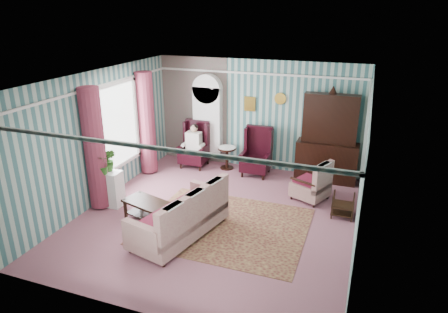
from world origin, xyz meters
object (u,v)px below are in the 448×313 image
(wingback_right, at_px, (256,152))
(sofa, at_px, (179,212))
(dresser_hutch, at_px, (329,136))
(round_side_table, at_px, (227,158))
(wingback_left, at_px, (194,145))
(nest_table, at_px, (343,205))
(bookcase, at_px, (208,124))
(coffee_table, at_px, (148,211))
(plant_stand, at_px, (110,188))
(floral_armchair, at_px, (311,177))
(seated_woman, at_px, (194,146))

(wingback_right, height_order, sofa, wingback_right)
(dresser_hutch, distance_m, round_side_table, 2.75)
(wingback_left, relative_size, wingback_right, 1.00)
(wingback_right, relative_size, nest_table, 2.31)
(bookcase, relative_size, nest_table, 4.15)
(round_side_table, relative_size, coffee_table, 0.61)
(plant_stand, relative_size, floral_armchair, 0.73)
(nest_table, bearing_deg, bookcase, 153.08)
(bookcase, height_order, nest_table, bookcase)
(round_side_table, xyz_separation_m, plant_stand, (-1.70, -2.90, 0.10))
(dresser_hutch, height_order, round_side_table, dresser_hutch)
(dresser_hutch, distance_m, wingback_left, 3.55)
(round_side_table, bearing_deg, seated_woman, -170.54)
(nest_table, bearing_deg, seated_woman, 159.15)
(bookcase, height_order, round_side_table, bookcase)
(wingback_left, height_order, wingback_right, same)
(sofa, bearing_deg, wingback_right, 3.97)
(round_side_table, relative_size, sofa, 0.29)
(wingback_left, distance_m, plant_stand, 2.87)
(floral_armchair, bearing_deg, wingback_left, 97.79)
(wingback_left, xyz_separation_m, coffee_table, (0.32, -3.07, -0.41))
(bookcase, height_order, wingback_right, bookcase)
(dresser_hutch, bearing_deg, plant_stand, -144.92)
(bookcase, xyz_separation_m, plant_stand, (-1.05, -3.14, -0.72))
(seated_woman, height_order, nest_table, seated_woman)
(wingback_left, distance_m, coffee_table, 3.11)
(bookcase, relative_size, wingback_right, 1.79)
(wingback_left, xyz_separation_m, floral_armchair, (3.30, -0.95, -0.08))
(round_side_table, bearing_deg, sofa, -85.15)
(wingback_left, distance_m, sofa, 3.59)
(floral_armchair, bearing_deg, wingback_right, 82.41)
(wingback_left, xyz_separation_m, wingback_right, (1.75, 0.00, 0.00))
(wingback_left, relative_size, round_side_table, 2.08)
(bookcase, relative_size, round_side_table, 3.73)
(plant_stand, bearing_deg, wingback_right, 47.16)
(nest_table, relative_size, sofa, 0.26)
(seated_woman, bearing_deg, round_side_table, 9.46)
(bookcase, distance_m, plant_stand, 3.39)
(dresser_hutch, height_order, wingback_right, dresser_hutch)
(bookcase, bearing_deg, wingback_left, -122.66)
(seated_woman, bearing_deg, nest_table, -20.85)
(coffee_table, bearing_deg, round_side_table, 79.78)
(seated_woman, bearing_deg, sofa, -70.48)
(plant_stand, bearing_deg, sofa, -17.63)
(wingback_left, bearing_deg, bookcase, 57.34)
(floral_armchair, bearing_deg, nest_table, -104.28)
(wingback_right, relative_size, seated_woman, 1.06)
(wingback_right, bearing_deg, round_side_table, 169.99)
(seated_woman, xyz_separation_m, round_side_table, (0.90, 0.15, -0.29))
(wingback_left, bearing_deg, plant_stand, -106.22)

